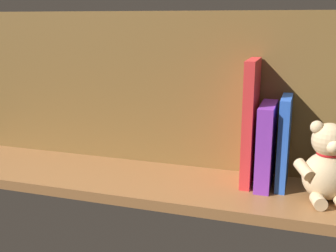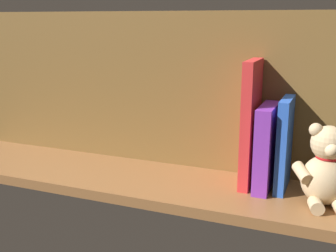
# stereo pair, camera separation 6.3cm
# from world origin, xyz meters

# --- Properties ---
(ground_plane) EXTENTS (1.18, 0.25, 0.02)m
(ground_plane) POSITION_xyz_m (0.00, 0.00, -0.01)
(ground_plane) COLOR brown
(shelf_back_panel) EXTENTS (1.18, 0.02, 0.36)m
(shelf_back_panel) POSITION_xyz_m (0.00, -0.10, 0.18)
(shelf_back_panel) COLOR brown
(shelf_back_panel) RESTS_ON ground_plane
(teddy_bear) EXTENTS (0.13, 0.12, 0.16)m
(teddy_bear) POSITION_xyz_m (-0.33, 0.01, 0.07)
(teddy_bear) COLOR #D1B284
(teddy_bear) RESTS_ON ground_plane
(book_2) EXTENTS (0.02, 0.11, 0.19)m
(book_2) POSITION_xyz_m (-0.24, -0.04, 0.10)
(book_2) COLOR blue
(book_2) RESTS_ON ground_plane
(book_3) EXTENTS (0.03, 0.12, 0.18)m
(book_3) POSITION_xyz_m (-0.21, -0.03, 0.09)
(book_3) COLOR purple
(book_3) RESTS_ON ground_plane
(book_4) EXTENTS (0.02, 0.11, 0.27)m
(book_4) POSITION_xyz_m (-0.17, -0.04, 0.13)
(book_4) COLOR red
(book_4) RESTS_ON ground_plane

